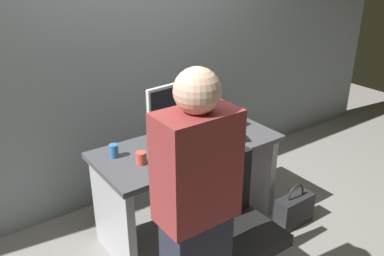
{
  "coord_description": "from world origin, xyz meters",
  "views": [
    {
      "loc": [
        -1.57,
        -2.25,
        2.11
      ],
      "look_at": [
        0.0,
        -0.05,
        0.91
      ],
      "focal_mm": 37.99,
      "sensor_mm": 36.0,
      "label": 1
    }
  ],
  "objects_px": {
    "person_at_desk": "(196,218)",
    "handbag": "(294,210)",
    "cup_near_keyboard": "(141,158)",
    "monitor": "(178,108)",
    "cell_phone": "(244,138)",
    "keyboard": "(187,152)",
    "office_chair": "(236,235)",
    "cup_by_monitor": "(114,151)",
    "mouse": "(221,139)",
    "book_stack": "(228,120)",
    "desk": "(188,171)"
  },
  "relations": [
    {
      "from": "desk",
      "to": "person_at_desk",
      "type": "height_order",
      "value": "person_at_desk"
    },
    {
      "from": "cup_near_keyboard",
      "to": "cell_phone",
      "type": "xyz_separation_m",
      "value": [
        0.84,
        -0.11,
        -0.04
      ]
    },
    {
      "from": "person_at_desk",
      "to": "cup_near_keyboard",
      "type": "xyz_separation_m",
      "value": [
        0.12,
        0.8,
        -0.04
      ]
    },
    {
      "from": "handbag",
      "to": "office_chair",
      "type": "bearing_deg",
      "value": -164.77
    },
    {
      "from": "desk",
      "to": "book_stack",
      "type": "bearing_deg",
      "value": 9.02
    },
    {
      "from": "cup_near_keyboard",
      "to": "handbag",
      "type": "xyz_separation_m",
      "value": [
        1.17,
        -0.41,
        -0.67
      ]
    },
    {
      "from": "handbag",
      "to": "book_stack",
      "type": "bearing_deg",
      "value": 117.19
    },
    {
      "from": "monitor",
      "to": "book_stack",
      "type": "distance_m",
      "value": 0.5
    },
    {
      "from": "cup_near_keyboard",
      "to": "book_stack",
      "type": "height_order",
      "value": "book_stack"
    },
    {
      "from": "desk",
      "to": "office_chair",
      "type": "height_order",
      "value": "office_chair"
    },
    {
      "from": "office_chair",
      "to": "person_at_desk",
      "type": "relative_size",
      "value": 0.57
    },
    {
      "from": "keyboard",
      "to": "desk",
      "type": "bearing_deg",
      "value": 53.43
    },
    {
      "from": "person_at_desk",
      "to": "handbag",
      "type": "bearing_deg",
      "value": 16.77
    },
    {
      "from": "office_chair",
      "to": "mouse",
      "type": "relative_size",
      "value": 9.4
    },
    {
      "from": "person_at_desk",
      "to": "cup_by_monitor",
      "type": "distance_m",
      "value": 1.0
    },
    {
      "from": "cup_near_keyboard",
      "to": "cup_by_monitor",
      "type": "relative_size",
      "value": 0.9
    },
    {
      "from": "mouse",
      "to": "monitor",
      "type": "bearing_deg",
      "value": 137.76
    },
    {
      "from": "cup_near_keyboard",
      "to": "handbag",
      "type": "height_order",
      "value": "cup_near_keyboard"
    },
    {
      "from": "monitor",
      "to": "cell_phone",
      "type": "xyz_separation_m",
      "value": [
        0.42,
        -0.28,
        -0.25
      ]
    },
    {
      "from": "person_at_desk",
      "to": "mouse",
      "type": "height_order",
      "value": "person_at_desk"
    },
    {
      "from": "keyboard",
      "to": "mouse",
      "type": "relative_size",
      "value": 4.3
    },
    {
      "from": "monitor",
      "to": "cup_near_keyboard",
      "type": "relative_size",
      "value": 6.22
    },
    {
      "from": "handbag",
      "to": "cell_phone",
      "type": "bearing_deg",
      "value": 136.59
    },
    {
      "from": "handbag",
      "to": "cup_by_monitor",
      "type": "bearing_deg",
      "value": 154.43
    },
    {
      "from": "cup_by_monitor",
      "to": "cell_phone",
      "type": "xyz_separation_m",
      "value": [
        0.95,
        -0.31,
        -0.04
      ]
    },
    {
      "from": "cup_by_monitor",
      "to": "handbag",
      "type": "distance_m",
      "value": 1.57
    },
    {
      "from": "monitor",
      "to": "mouse",
      "type": "distance_m",
      "value": 0.41
    },
    {
      "from": "cup_by_monitor",
      "to": "handbag",
      "type": "height_order",
      "value": "cup_by_monitor"
    },
    {
      "from": "keyboard",
      "to": "book_stack",
      "type": "xyz_separation_m",
      "value": [
        0.54,
        0.19,
        0.05
      ]
    },
    {
      "from": "cup_near_keyboard",
      "to": "keyboard",
      "type": "bearing_deg",
      "value": -9.43
    },
    {
      "from": "mouse",
      "to": "handbag",
      "type": "bearing_deg",
      "value": -36.32
    },
    {
      "from": "keyboard",
      "to": "handbag",
      "type": "bearing_deg",
      "value": -22.54
    },
    {
      "from": "keyboard",
      "to": "office_chair",
      "type": "bearing_deg",
      "value": -91.89
    },
    {
      "from": "keyboard",
      "to": "handbag",
      "type": "relative_size",
      "value": 1.14
    },
    {
      "from": "person_at_desk",
      "to": "keyboard",
      "type": "bearing_deg",
      "value": 58.09
    },
    {
      "from": "handbag",
      "to": "cup_near_keyboard",
      "type": "bearing_deg",
      "value": 160.53
    },
    {
      "from": "keyboard",
      "to": "cup_by_monitor",
      "type": "bearing_deg",
      "value": 151.42
    },
    {
      "from": "mouse",
      "to": "book_stack",
      "type": "relative_size",
      "value": 0.41
    },
    {
      "from": "monitor",
      "to": "book_stack",
      "type": "relative_size",
      "value": 2.23
    },
    {
      "from": "monitor",
      "to": "cup_by_monitor",
      "type": "distance_m",
      "value": 0.57
    },
    {
      "from": "desk",
      "to": "mouse",
      "type": "relative_size",
      "value": 14.22
    },
    {
      "from": "desk",
      "to": "cell_phone",
      "type": "distance_m",
      "value": 0.5
    },
    {
      "from": "person_at_desk",
      "to": "cell_phone",
      "type": "height_order",
      "value": "person_at_desk"
    },
    {
      "from": "book_stack",
      "to": "desk",
      "type": "bearing_deg",
      "value": -170.98
    },
    {
      "from": "keyboard",
      "to": "cell_phone",
      "type": "relative_size",
      "value": 2.99
    },
    {
      "from": "book_stack",
      "to": "office_chair",
      "type": "bearing_deg",
      "value": -126.19
    },
    {
      "from": "cup_near_keyboard",
      "to": "cell_phone",
      "type": "relative_size",
      "value": 0.6
    },
    {
      "from": "desk",
      "to": "person_at_desk",
      "type": "distance_m",
      "value": 1.07
    },
    {
      "from": "cell_phone",
      "to": "office_chair",
      "type": "bearing_deg",
      "value": -114.4
    },
    {
      "from": "keyboard",
      "to": "mouse",
      "type": "height_order",
      "value": "mouse"
    }
  ]
}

